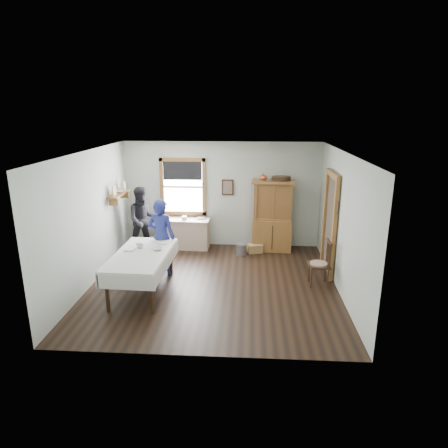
% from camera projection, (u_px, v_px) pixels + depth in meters
% --- Properties ---
extents(room, '(5.01, 5.01, 2.70)m').
position_uv_depth(room, '(213.00, 221.00, 7.87)').
color(room, black).
rests_on(room, ground).
extents(window, '(1.18, 0.07, 1.48)m').
position_uv_depth(window, '(183.00, 184.00, 10.21)').
color(window, white).
rests_on(window, room).
extents(doorway, '(0.09, 1.14, 2.22)m').
position_uv_depth(doorway, '(330.00, 221.00, 8.58)').
color(doorway, '#493E34').
rests_on(doorway, room).
extents(wall_shelf, '(0.24, 1.00, 0.44)m').
position_uv_depth(wall_shelf, '(119.00, 193.00, 9.42)').
color(wall_shelf, olive).
rests_on(wall_shelf, room).
extents(framed_picture, '(0.30, 0.04, 0.40)m').
position_uv_depth(framed_picture, '(228.00, 187.00, 10.16)').
color(framed_picture, '#341F12').
rests_on(framed_picture, room).
extents(rug_beater, '(0.01, 0.27, 0.27)m').
position_uv_depth(rug_beater, '(337.00, 201.00, 7.90)').
color(rug_beater, black).
rests_on(rug_beater, room).
extents(work_counter, '(1.37, 0.58, 0.77)m').
position_uv_depth(work_counter, '(184.00, 233.00, 10.28)').
color(work_counter, tan).
rests_on(work_counter, room).
extents(china_hutch, '(1.08, 0.57, 1.79)m').
position_uv_depth(china_hutch, '(272.00, 216.00, 9.98)').
color(china_hutch, olive).
rests_on(china_hutch, room).
extents(dining_table, '(1.12, 2.03, 0.80)m').
position_uv_depth(dining_table, '(142.00, 272.00, 7.81)').
color(dining_table, silver).
rests_on(dining_table, room).
extents(spindle_chair, '(0.47, 0.47, 0.96)m').
position_uv_depth(spindle_chair, '(319.00, 263.00, 8.06)').
color(spindle_chair, '#341F12').
rests_on(spindle_chair, room).
extents(pail, '(0.31, 0.31, 0.28)m').
position_uv_depth(pail, '(241.00, 249.00, 9.85)').
color(pail, gray).
rests_on(pail, room).
extents(wicker_basket, '(0.41, 0.34, 0.21)m').
position_uv_depth(wicker_basket, '(255.00, 248.00, 10.02)').
color(wicker_basket, '#AB8C4D').
rests_on(wicker_basket, room).
extents(woman_blue, '(0.64, 0.49, 1.55)m').
position_uv_depth(woman_blue, '(162.00, 240.00, 8.58)').
color(woman_blue, navy).
rests_on(woman_blue, room).
extents(figure_dark, '(0.92, 0.84, 1.54)m').
position_uv_depth(figure_dark, '(144.00, 222.00, 9.89)').
color(figure_dark, black).
rests_on(figure_dark, room).
extents(table_cup_a, '(0.12, 0.12, 0.09)m').
position_uv_depth(table_cup_a, '(141.00, 246.00, 7.97)').
color(table_cup_a, silver).
rests_on(table_cup_a, dining_table).
extents(table_cup_b, '(0.11, 0.11, 0.10)m').
position_uv_depth(table_cup_b, '(139.00, 246.00, 7.99)').
color(table_cup_b, silver).
rests_on(table_cup_b, dining_table).
extents(table_bowl, '(0.25, 0.25, 0.05)m').
position_uv_depth(table_bowl, '(158.00, 249.00, 7.87)').
color(table_bowl, silver).
rests_on(table_bowl, dining_table).
extents(counter_book, '(0.20, 0.25, 0.02)m').
position_uv_depth(counter_book, '(197.00, 218.00, 10.24)').
color(counter_book, brown).
rests_on(counter_book, work_counter).
extents(counter_bowl, '(0.26, 0.26, 0.07)m').
position_uv_depth(counter_bowl, '(165.00, 217.00, 10.21)').
color(counter_bowl, silver).
rests_on(counter_bowl, work_counter).
extents(shelf_bowl, '(0.22, 0.22, 0.05)m').
position_uv_depth(shelf_bowl, '(119.00, 192.00, 9.43)').
color(shelf_bowl, silver).
rests_on(shelf_bowl, wall_shelf).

